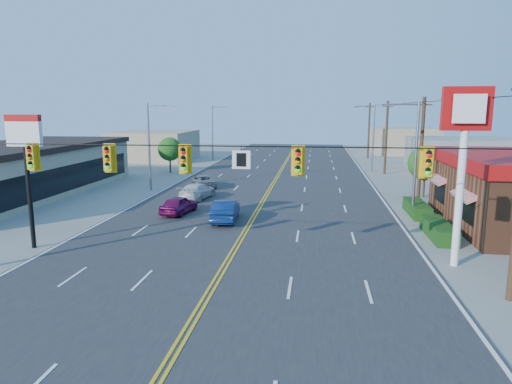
# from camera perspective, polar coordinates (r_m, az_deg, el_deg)

# --- Properties ---
(ground) EXTENTS (160.00, 160.00, 0.00)m
(ground) POSITION_cam_1_polar(r_m,az_deg,el_deg) (20.16, -5.19, -11.50)
(ground) COLOR gray
(ground) RESTS_ON ground
(road) EXTENTS (20.00, 120.00, 0.06)m
(road) POSITION_cam_1_polar(r_m,az_deg,el_deg) (39.19, 1.20, -0.64)
(road) COLOR #2D2D30
(road) RESTS_ON ground
(signal_span) EXTENTS (24.32, 0.34, 9.00)m
(signal_span) POSITION_cam_1_polar(r_m,az_deg,el_deg) (18.93, -5.79, 2.39)
(signal_span) COLOR #47301E
(signal_span) RESTS_ON ground
(kfc_pylon) EXTENTS (2.20, 0.36, 8.50)m
(kfc_pylon) POSITION_cam_1_polar(r_m,az_deg,el_deg) (23.30, 24.57, 5.86)
(kfc_pylon) COLOR white
(kfc_pylon) RESTS_ON ground
(strip_mall) EXTENTS (10.40, 26.40, 4.40)m
(strip_mall) POSITION_cam_1_polar(r_m,az_deg,el_deg) (45.03, -28.19, 2.43)
(strip_mall) COLOR tan
(strip_mall) RESTS_ON ground
(pizza_hut_sign) EXTENTS (1.90, 0.30, 6.85)m
(pizza_hut_sign) POSITION_cam_1_polar(r_m,az_deg,el_deg) (27.04, -26.83, 4.34)
(pizza_hut_sign) COLOR black
(pizza_hut_sign) RESTS_ON ground
(streetlight_se) EXTENTS (2.55, 0.25, 8.00)m
(streetlight_se) POSITION_cam_1_polar(r_m,az_deg,el_deg) (33.05, 19.03, 4.61)
(streetlight_se) COLOR gray
(streetlight_se) RESTS_ON ground
(streetlight_ne) EXTENTS (2.55, 0.25, 8.00)m
(streetlight_ne) POSITION_cam_1_polar(r_m,az_deg,el_deg) (56.71, 14.27, 7.01)
(streetlight_ne) COLOR gray
(streetlight_ne) RESTS_ON ground
(streetlight_sw) EXTENTS (2.55, 0.25, 8.00)m
(streetlight_sw) POSITION_cam_1_polar(r_m,az_deg,el_deg) (43.05, -12.99, 6.11)
(streetlight_sw) COLOR gray
(streetlight_sw) RESTS_ON ground
(streetlight_nw) EXTENTS (2.55, 0.25, 8.00)m
(streetlight_nw) POSITION_cam_1_polar(r_m,az_deg,el_deg) (67.99, -5.30, 7.78)
(streetlight_nw) COLOR gray
(streetlight_nw) RESTS_ON ground
(utility_pole_near) EXTENTS (0.28, 0.28, 8.40)m
(utility_pole_near) POSITION_cam_1_polar(r_m,az_deg,el_deg) (37.26, 19.92, 4.66)
(utility_pole_near) COLOR #47301E
(utility_pole_near) RESTS_ON ground
(utility_pole_mid) EXTENTS (0.28, 0.28, 8.40)m
(utility_pole_mid) POSITION_cam_1_polar(r_m,az_deg,el_deg) (54.93, 15.96, 6.51)
(utility_pole_mid) COLOR #47301E
(utility_pole_mid) RESTS_ON ground
(utility_pole_far) EXTENTS (0.28, 0.28, 8.40)m
(utility_pole_far) POSITION_cam_1_polar(r_m,az_deg,el_deg) (72.76, 13.92, 7.44)
(utility_pole_far) COLOR #47301E
(utility_pole_far) RESTS_ON ground
(tree_kfc_rear) EXTENTS (2.94, 2.94, 4.41)m
(tree_kfc_rear) POSITION_cam_1_polar(r_m,az_deg,el_deg) (41.55, 20.41, 3.40)
(tree_kfc_rear) COLOR #47301E
(tree_kfc_rear) RESTS_ON ground
(tree_west) EXTENTS (2.80, 2.80, 4.20)m
(tree_west) POSITION_cam_1_polar(r_m,az_deg,el_deg) (55.21, -10.74, 5.28)
(tree_west) COLOR #47301E
(tree_west) RESTS_ON ground
(bld_east_mid) EXTENTS (12.00, 10.00, 4.00)m
(bld_east_mid) POSITION_cam_1_polar(r_m,az_deg,el_deg) (61.15, 24.45, 4.26)
(bld_east_mid) COLOR gray
(bld_east_mid) RESTS_ON ground
(bld_west_far) EXTENTS (11.00, 12.00, 4.20)m
(bld_west_far) POSITION_cam_1_polar(r_m,az_deg,el_deg) (70.74, -12.60, 5.72)
(bld_west_far) COLOR tan
(bld_west_far) RESTS_ON ground
(bld_east_far) EXTENTS (10.00, 10.00, 4.40)m
(bld_east_far) POSITION_cam_1_polar(r_m,az_deg,el_deg) (81.77, 18.01, 6.12)
(bld_east_far) COLOR tan
(bld_east_far) RESTS_ON ground
(car_magenta) EXTENTS (2.13, 4.04, 1.31)m
(car_magenta) POSITION_cam_1_polar(r_m,az_deg,el_deg) (33.24, -9.63, -1.67)
(car_magenta) COLOR #650B41
(car_magenta) RESTS_ON ground
(car_blue) EXTENTS (1.82, 4.46, 1.44)m
(car_blue) POSITION_cam_1_polar(r_m,az_deg,el_deg) (30.77, -3.84, -2.39)
(car_blue) COLOR navy
(car_blue) RESTS_ON ground
(car_white) EXTENTS (2.53, 4.76, 1.31)m
(car_white) POSITION_cam_1_polar(r_m,az_deg,el_deg) (38.54, -7.36, 0.04)
(car_white) COLOR silver
(car_white) RESTS_ON ground
(car_silver) EXTENTS (3.52, 4.84, 1.22)m
(car_silver) POSITION_cam_1_polar(r_m,az_deg,el_deg) (44.27, -6.61, 1.33)
(car_silver) COLOR #96969A
(car_silver) RESTS_ON ground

